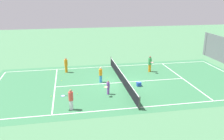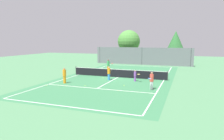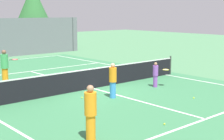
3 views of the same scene
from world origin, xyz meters
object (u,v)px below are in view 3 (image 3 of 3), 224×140
Objects in this scene: tennis_ball_1 at (194,98)px; tennis_ball_2 at (82,98)px; player_0 at (5,67)px; tennis_ball_4 at (164,124)px; player_2 at (113,80)px; player_4 at (91,113)px; player_3 at (156,74)px; ball_crate at (94,78)px.

tennis_ball_2 is (-3.60, 3.22, 0.00)m from tennis_ball_1.
player_0 is 27.04× the size of tennis_ball_1.
tennis_ball_1 is 1.00× the size of tennis_ball_4.
player_4 reaches higher than player_2.
player_2 reaches higher than player_3.
ball_crate is (1.64, 3.40, -0.60)m from player_2.
tennis_ball_1 is at bearing -43.50° from player_2.
ball_crate reaches higher than tennis_ball_2.
tennis_ball_1 is (2.54, -2.41, -0.75)m from player_2.
player_4 is 25.04× the size of tennis_ball_1.
ball_crate is 7.72m from tennis_ball_4.
player_0 is 27.04× the size of tennis_ball_4.
player_4 reaches higher than tennis_ball_1.
tennis_ball_1 is 4.83m from tennis_ball_2.
tennis_ball_1 is at bearing -41.82° from tennis_ball_2.
player_2 reaches higher than tennis_ball_2.
player_3 is at bearing -46.40° from player_0.
player_3 reaches higher than tennis_ball_1.
tennis_ball_1 is 3.88m from tennis_ball_4.
player_0 is at bearing 120.45° from tennis_ball_1.
player_0 reaches higher than tennis_ball_2.
player_3 is 4.19m from tennis_ball_2.
player_0 is 1.16× the size of player_2.
player_3 is 2.88× the size of ball_crate.
player_2 is (2.30, -5.82, -0.13)m from player_0.
tennis_ball_2 is 4.64m from tennis_ball_4.
player_4 is (-6.79, -3.53, 0.20)m from player_3.
player_4 is 6.41m from tennis_ball_1.
ball_crate reaches higher than tennis_ball_1.
player_2 is at bearing -115.78° from ball_crate.
player_0 is at bearing 97.23° from tennis_ball_4.
ball_crate is at bearing 64.22° from player_2.
player_3 is at bearing -8.27° from tennis_ball_2.
tennis_ball_4 is (-3.61, -1.41, 0.00)m from tennis_ball_1.
player_4 is (-1.45, -9.13, -0.07)m from player_0.
tennis_ball_4 is at bearing -82.77° from player_0.
player_2 is at bearing 136.50° from tennis_ball_1.
ball_crate is at bearing 98.78° from tennis_ball_1.
tennis_ball_2 is at bearing -136.28° from ball_crate.
tennis_ball_4 is (1.22, -9.65, -0.89)m from player_0.
tennis_ball_4 is at bearing -158.63° from tennis_ball_1.
player_4 reaches higher than ball_crate.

